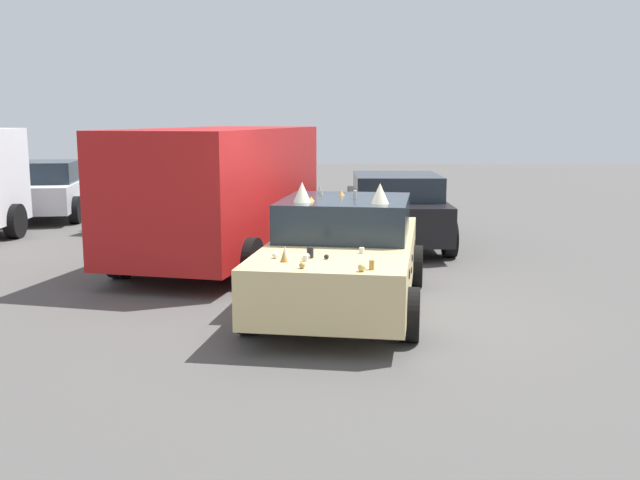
{
  "coord_description": "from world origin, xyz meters",
  "views": [
    {
      "loc": [
        -9.24,
        0.26,
        2.47
      ],
      "look_at": [
        0.0,
        0.3,
        0.9
      ],
      "focal_mm": 40.43,
      "sensor_mm": 36.0,
      "label": 1
    }
  ],
  "objects_px": {
    "art_car_decorated": "(343,254)",
    "parked_sedan_behind_left": "(395,209)",
    "parked_sedan_row_back_far": "(168,193)",
    "parked_sedan_behind_right": "(46,189)",
    "parked_van_far_left": "(221,188)"
  },
  "relations": [
    {
      "from": "art_car_decorated",
      "to": "parked_sedan_behind_left",
      "type": "height_order",
      "value": "art_car_decorated"
    },
    {
      "from": "art_car_decorated",
      "to": "parked_sedan_row_back_far",
      "type": "relative_size",
      "value": 1.08
    },
    {
      "from": "parked_sedan_row_back_far",
      "to": "parked_sedan_behind_right",
      "type": "bearing_deg",
      "value": 85.45
    },
    {
      "from": "art_car_decorated",
      "to": "parked_van_far_left",
      "type": "height_order",
      "value": "parked_van_far_left"
    },
    {
      "from": "parked_sedan_row_back_far",
      "to": "parked_sedan_behind_left",
      "type": "height_order",
      "value": "parked_sedan_behind_left"
    },
    {
      "from": "parked_van_far_left",
      "to": "parked_sedan_behind_left",
      "type": "relative_size",
      "value": 1.39
    },
    {
      "from": "parked_van_far_left",
      "to": "parked_sedan_row_back_far",
      "type": "height_order",
      "value": "parked_van_far_left"
    },
    {
      "from": "parked_sedan_behind_right",
      "to": "parked_sedan_behind_left",
      "type": "xyz_separation_m",
      "value": [
        -3.92,
        -8.31,
        0.01
      ]
    },
    {
      "from": "parked_sedan_behind_left",
      "to": "parked_sedan_row_back_far",
      "type": "bearing_deg",
      "value": 59.94
    },
    {
      "from": "parked_sedan_behind_right",
      "to": "parked_sedan_row_back_far",
      "type": "height_order",
      "value": "parked_sedan_behind_right"
    },
    {
      "from": "parked_sedan_row_back_far",
      "to": "art_car_decorated",
      "type": "bearing_deg",
      "value": -140.37
    },
    {
      "from": "parked_sedan_behind_right",
      "to": "parked_sedan_row_back_far",
      "type": "relative_size",
      "value": 0.98
    },
    {
      "from": "parked_sedan_behind_right",
      "to": "parked_sedan_behind_left",
      "type": "height_order",
      "value": "parked_sedan_behind_right"
    },
    {
      "from": "parked_van_far_left",
      "to": "parked_sedan_behind_right",
      "type": "distance_m",
      "value": 7.56
    },
    {
      "from": "art_car_decorated",
      "to": "parked_van_far_left",
      "type": "distance_m",
      "value": 3.7
    }
  ]
}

